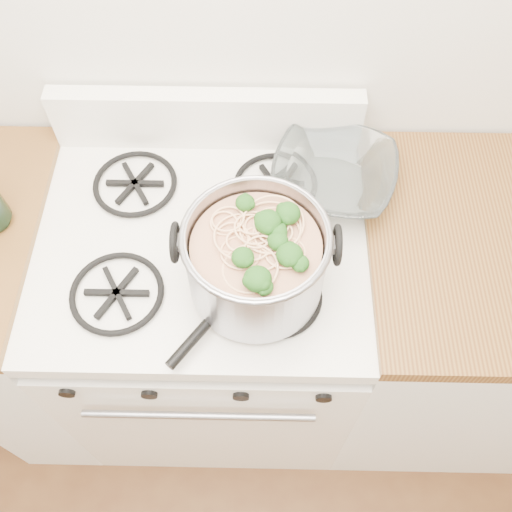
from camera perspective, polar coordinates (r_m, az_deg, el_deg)
The scene contains 6 objects.
gas_range at distance 1.72m, azimuth -4.25°, elevation -6.91°, with size 0.76×0.66×0.92m.
counter_left at distance 1.81m, azimuth -20.49°, elevation -5.79°, with size 0.25×0.65×0.92m.
counter_right at distance 1.85m, azimuth 24.20°, elevation -6.39°, with size 1.00×0.65×0.92m.
stock_pot at distance 1.14m, azimuth -0.00°, elevation -0.51°, with size 0.32×0.29×0.20m.
spatula at distance 1.22m, azimuth -0.72°, elevation -2.04°, with size 0.29×0.31×0.02m, color black, non-canonical shape.
glass_bowl at distance 1.38m, azimuth 7.68°, elevation 7.53°, with size 0.12×0.12×0.03m, color white.
Camera 1 is at (0.14, 0.55, 1.99)m, focal length 40.00 mm.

